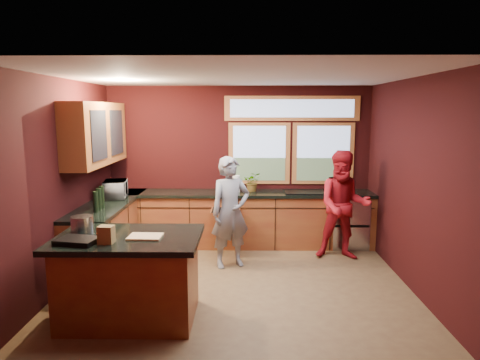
{
  "coord_description": "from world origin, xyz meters",
  "views": [
    {
      "loc": [
        0.12,
        -5.37,
        2.28
      ],
      "look_at": [
        0.04,
        0.4,
        1.34
      ],
      "focal_mm": 32.0,
      "sensor_mm": 36.0,
      "label": 1
    }
  ],
  "objects_px": {
    "cutting_board": "(145,237)",
    "person_red": "(344,205)",
    "person_grey": "(230,212)",
    "stock_pot": "(82,224)",
    "island": "(130,277)"
  },
  "relations": [
    {
      "from": "person_red",
      "to": "cutting_board",
      "type": "xyz_separation_m",
      "value": [
        -2.58,
        -2.05,
        0.11
      ]
    },
    {
      "from": "stock_pot",
      "to": "person_grey",
      "type": "bearing_deg",
      "value": 43.04
    },
    {
      "from": "person_grey",
      "to": "stock_pot",
      "type": "distance_m",
      "value": 2.2
    },
    {
      "from": "island",
      "to": "person_red",
      "type": "bearing_deg",
      "value": 35.8
    },
    {
      "from": "person_grey",
      "to": "person_red",
      "type": "bearing_deg",
      "value": -12.28
    },
    {
      "from": "island",
      "to": "person_red",
      "type": "relative_size",
      "value": 0.92
    },
    {
      "from": "person_grey",
      "to": "person_red",
      "type": "relative_size",
      "value": 0.97
    },
    {
      "from": "island",
      "to": "person_red",
      "type": "xyz_separation_m",
      "value": [
        2.78,
        2.0,
        0.37
      ]
    },
    {
      "from": "person_grey",
      "to": "island",
      "type": "bearing_deg",
      "value": -146.62
    },
    {
      "from": "person_grey",
      "to": "person_red",
      "type": "height_order",
      "value": "person_red"
    },
    {
      "from": "person_grey",
      "to": "cutting_board",
      "type": "xyz_separation_m",
      "value": [
        -0.85,
        -1.69,
        0.14
      ]
    },
    {
      "from": "island",
      "to": "person_red",
      "type": "distance_m",
      "value": 3.44
    },
    {
      "from": "island",
      "to": "stock_pot",
      "type": "height_order",
      "value": "stock_pot"
    },
    {
      "from": "cutting_board",
      "to": "stock_pot",
      "type": "height_order",
      "value": "stock_pot"
    },
    {
      "from": "cutting_board",
      "to": "person_red",
      "type": "bearing_deg",
      "value": 38.54
    }
  ]
}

